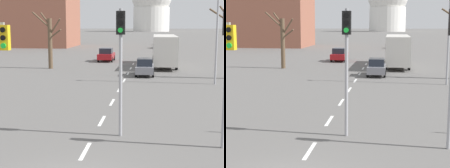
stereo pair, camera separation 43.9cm
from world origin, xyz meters
TOP-DOWN VIEW (x-y plane):
  - lane_stripe_0 at (0.00, 3.40)m, footprint 0.16×2.00m
  - lane_stripe_1 at (0.00, 7.90)m, footprint 0.16×2.00m
  - lane_stripe_2 at (0.00, 12.40)m, footprint 0.16×2.00m
  - lane_stripe_3 at (0.00, 16.90)m, footprint 0.16×2.00m
  - lane_stripe_4 at (0.00, 21.40)m, footprint 0.16×2.00m
  - lane_stripe_5 at (0.00, 25.90)m, footprint 0.16×2.00m
  - lane_stripe_6 at (0.00, 30.40)m, footprint 0.16×2.00m
  - lane_stripe_7 at (0.00, 34.90)m, footprint 0.16×2.00m
  - traffic_signal_centre_tall at (1.14, 5.52)m, footprint 0.36×0.34m
  - street_lamp_right at (7.10, 20.28)m, footprint 1.68×0.36m
  - sedan_near_left at (1.67, 24.80)m, footprint 1.71×4.07m
  - sedan_near_right at (4.27, 77.61)m, footprint 1.78×3.81m
  - sedan_mid_centre at (-3.64, 37.90)m, footprint 1.91×4.34m
  - sedan_far_left at (3.75, 65.73)m, footprint 1.81×4.25m
  - city_bus at (3.65, 32.76)m, footprint 2.66×10.80m
  - bare_tree_left_near at (-8.61, 29.24)m, footprint 3.01×1.15m
  - capitol_dome at (0.00, 239.91)m, footprint 26.19×26.19m
  - apartment_block_left at (-23.62, 68.92)m, footprint 18.00×14.00m

SIDE VIEW (x-z plane):
  - lane_stripe_0 at x=0.00m, z-range 0.00..0.01m
  - lane_stripe_1 at x=0.00m, z-range 0.00..0.01m
  - lane_stripe_2 at x=0.00m, z-range 0.00..0.01m
  - lane_stripe_3 at x=0.00m, z-range 0.00..0.01m
  - lane_stripe_4 at x=0.00m, z-range 0.00..0.01m
  - lane_stripe_5 at x=0.00m, z-range 0.00..0.01m
  - lane_stripe_6 at x=0.00m, z-range 0.00..0.01m
  - lane_stripe_7 at x=0.00m, z-range 0.00..0.01m
  - sedan_near_left at x=1.67m, z-range 0.00..1.61m
  - sedan_near_right at x=4.27m, z-range 0.01..1.65m
  - sedan_mid_centre at x=-3.64m, z-range -0.01..1.72m
  - sedan_far_left at x=3.75m, z-range 0.01..1.76m
  - city_bus at x=3.65m, z-range 0.31..3.79m
  - bare_tree_left_near at x=-8.61m, z-range -0.05..6.02m
  - traffic_signal_centre_tall at x=1.14m, z-range 1.05..6.42m
  - street_lamp_right at x=7.10m, z-range 0.90..9.78m
  - apartment_block_left at x=-23.62m, z-range 0.00..18.19m
  - capitol_dome at x=0.00m, z-range -0.48..36.51m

